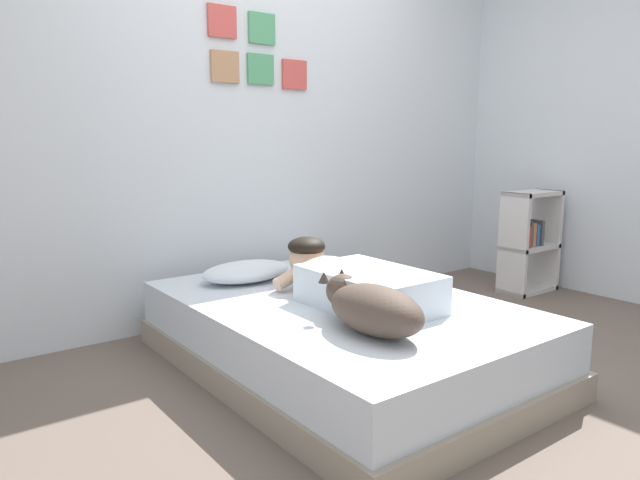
{
  "coord_description": "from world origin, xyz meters",
  "views": [
    {
      "loc": [
        -1.98,
        -1.8,
        1.13
      ],
      "look_at": [
        -0.13,
        0.64,
        0.6
      ],
      "focal_mm": 32.76,
      "sensor_mm": 36.0,
      "label": 1
    }
  ],
  "objects_px": {
    "pillow": "(246,271)",
    "person_lying": "(350,280)",
    "bed": "(339,335)",
    "bookshelf": "(529,241)",
    "cell_phone": "(321,294)",
    "coffee_cup": "(308,273)",
    "dog": "(371,307)"
  },
  "relations": [
    {
      "from": "bed",
      "to": "bookshelf",
      "type": "bearing_deg",
      "value": 8.67
    },
    {
      "from": "coffee_cup",
      "to": "bookshelf",
      "type": "xyz_separation_m",
      "value": [
        1.93,
        -0.13,
        -0.0
      ]
    },
    {
      "from": "bed",
      "to": "cell_phone",
      "type": "distance_m",
      "value": 0.23
    },
    {
      "from": "bookshelf",
      "to": "cell_phone",
      "type": "bearing_deg",
      "value": -175.15
    },
    {
      "from": "bookshelf",
      "to": "bed",
      "type": "bearing_deg",
      "value": -171.33
    },
    {
      "from": "dog",
      "to": "coffee_cup",
      "type": "height_order",
      "value": "dog"
    },
    {
      "from": "bed",
      "to": "pillow",
      "type": "xyz_separation_m",
      "value": [
        -0.17,
        0.62,
        0.23
      ]
    },
    {
      "from": "dog",
      "to": "bookshelf",
      "type": "xyz_separation_m",
      "value": [
        2.25,
        0.75,
        -0.07
      ]
    },
    {
      "from": "pillow",
      "to": "dog",
      "type": "distance_m",
      "value": 1.06
    },
    {
      "from": "bed",
      "to": "cell_phone",
      "type": "xyz_separation_m",
      "value": [
        -0.01,
        0.14,
        0.18
      ]
    },
    {
      "from": "bed",
      "to": "pillow",
      "type": "bearing_deg",
      "value": 105.02
    },
    {
      "from": "bed",
      "to": "bookshelf",
      "type": "xyz_separation_m",
      "value": [
        2.06,
        0.31,
        0.21
      ]
    },
    {
      "from": "pillow",
      "to": "dog",
      "type": "bearing_deg",
      "value": -91.26
    },
    {
      "from": "dog",
      "to": "coffee_cup",
      "type": "relative_size",
      "value": 4.6
    },
    {
      "from": "pillow",
      "to": "person_lying",
      "type": "distance_m",
      "value": 0.69
    },
    {
      "from": "person_lying",
      "to": "dog",
      "type": "relative_size",
      "value": 1.6
    },
    {
      "from": "pillow",
      "to": "coffee_cup",
      "type": "distance_m",
      "value": 0.35
    },
    {
      "from": "pillow",
      "to": "dog",
      "type": "xyz_separation_m",
      "value": [
        -0.02,
        -1.06,
        0.05
      ]
    },
    {
      "from": "bed",
      "to": "cell_phone",
      "type": "bearing_deg",
      "value": 93.0
    },
    {
      "from": "person_lying",
      "to": "cell_phone",
      "type": "relative_size",
      "value": 6.57
    },
    {
      "from": "coffee_cup",
      "to": "bookshelf",
      "type": "relative_size",
      "value": 0.17
    },
    {
      "from": "coffee_cup",
      "to": "cell_phone",
      "type": "relative_size",
      "value": 0.89
    },
    {
      "from": "dog",
      "to": "bookshelf",
      "type": "bearing_deg",
      "value": 18.53
    },
    {
      "from": "bed",
      "to": "person_lying",
      "type": "bearing_deg",
      "value": -52.46
    },
    {
      "from": "cell_phone",
      "to": "coffee_cup",
      "type": "bearing_deg",
      "value": 65.64
    },
    {
      "from": "person_lying",
      "to": "coffee_cup",
      "type": "distance_m",
      "value": 0.5
    },
    {
      "from": "person_lying",
      "to": "dog",
      "type": "height_order",
      "value": "person_lying"
    },
    {
      "from": "person_lying",
      "to": "coffee_cup",
      "type": "relative_size",
      "value": 7.36
    },
    {
      "from": "pillow",
      "to": "bookshelf",
      "type": "relative_size",
      "value": 0.69
    },
    {
      "from": "pillow",
      "to": "person_lying",
      "type": "bearing_deg",
      "value": -73.34
    },
    {
      "from": "cell_phone",
      "to": "bookshelf",
      "type": "bearing_deg",
      "value": 4.85
    },
    {
      "from": "person_lying",
      "to": "bookshelf",
      "type": "height_order",
      "value": "bookshelf"
    }
  ]
}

